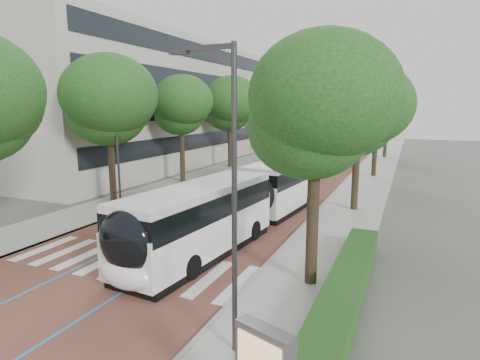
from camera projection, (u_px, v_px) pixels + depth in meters
name	position (u px, v px, depth m)	size (l,w,h in m)	color
ground	(111.00, 272.00, 16.23)	(160.00, 160.00, 0.00)	#51544C
road	(320.00, 158.00, 52.42)	(11.00, 140.00, 0.02)	brown
sidewalk_left	(266.00, 155.00, 55.31)	(4.00, 140.00, 0.12)	#9C9993
sidewalk_right	(381.00, 161.00, 49.51)	(4.00, 140.00, 0.12)	#9C9993
kerb_left	(279.00, 156.00, 54.58)	(0.20, 140.00, 0.14)	gray
kerb_right	(365.00, 160.00, 50.25)	(0.20, 140.00, 0.14)	gray
zebra_crossing	(131.00, 264.00, 17.05)	(10.55, 3.60, 0.01)	silver
lane_line_left	(308.00, 158.00, 53.04)	(0.12, 126.00, 0.01)	#257FB9
lane_line_right	(332.00, 159.00, 51.80)	(0.12, 126.00, 0.01)	#257FB9
office_building	(139.00, 104.00, 47.84)	(18.11, 40.00, 14.00)	#99988E
hedge	(340.00, 303.00, 12.62)	(1.20, 14.00, 0.80)	#1B4417
streetlight_near	(228.00, 178.00, 10.10)	(1.82, 0.20, 8.00)	#313134
streetlight_far	(356.00, 129.00, 32.72)	(1.82, 0.20, 8.00)	#313134
lamp_post_left	(117.00, 147.00, 25.09)	(0.14, 0.14, 8.00)	#313134
trees_left	(215.00, 105.00, 40.13)	(6.30, 61.23, 10.18)	black
trees_right	(369.00, 114.00, 30.69)	(5.99, 47.16, 8.72)	black
lead_bus	(241.00, 203.00, 21.11)	(4.28, 18.55, 3.20)	black
bus_queued_0	(301.00, 163.00, 36.06)	(3.09, 12.50, 3.20)	white
bus_queued_1	(329.00, 149.00, 48.04)	(2.65, 12.42, 3.20)	white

